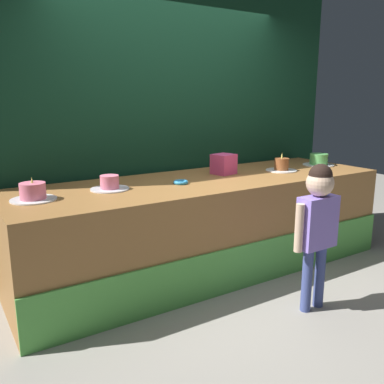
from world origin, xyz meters
TOP-DOWN VIEW (x-y plane):
  - ground_plane at (0.00, 0.00)m, footprint 12.00×12.00m
  - stage_platform at (0.00, 0.54)m, footprint 3.56×1.11m
  - curtain_backdrop at (0.00, 1.19)m, footprint 4.18×0.08m
  - child_figure at (0.25, -0.56)m, footprint 0.44×0.20m
  - pink_box at (0.30, 0.67)m, footprint 0.24×0.23m
  - donut at (-0.30, 0.48)m, footprint 0.13×0.13m
  - cake_far_left at (-1.51, 0.56)m, footprint 0.33×0.33m
  - cake_center_left at (-0.91, 0.60)m, footprint 0.32×0.32m
  - cake_center_right at (0.91, 0.50)m, footprint 0.32×0.32m
  - cake_far_right at (1.51, 0.54)m, footprint 0.34×0.34m

SIDE VIEW (x-z plane):
  - ground_plane at x=0.00m, z-range 0.00..0.00m
  - stage_platform at x=0.00m, z-range 0.00..0.86m
  - child_figure at x=0.25m, z-range 0.17..1.30m
  - donut at x=-0.30m, z-range 0.87..0.90m
  - cake_center_left at x=-0.91m, z-range 0.85..0.97m
  - cake_center_right at x=0.91m, z-range 0.82..1.01m
  - cake_far_left at x=-1.51m, z-range 0.84..1.01m
  - cake_far_right at x=1.51m, z-range 0.86..0.99m
  - pink_box at x=0.30m, z-range 0.87..1.06m
  - curtain_backdrop at x=0.00m, z-range 0.00..2.78m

